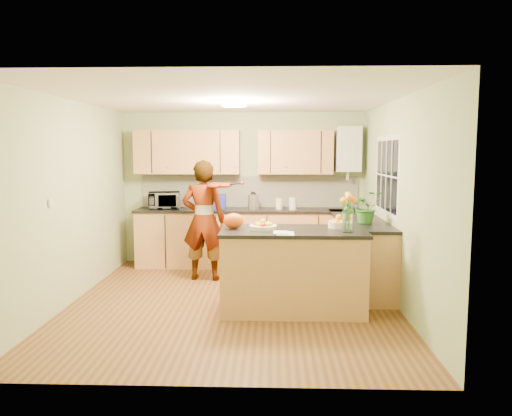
{
  "coord_description": "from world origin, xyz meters",
  "views": [
    {
      "loc": [
        0.49,
        -6.04,
        1.88
      ],
      "look_at": [
        0.27,
        0.5,
        1.12
      ],
      "focal_mm": 35.0,
      "sensor_mm": 36.0,
      "label": 1
    }
  ],
  "objects": [
    {
      "name": "potted_plant",
      "position": [
        1.7,
        0.4,
        1.15
      ],
      "size": [
        0.46,
        0.42,
        0.42
      ],
      "primitive_type": "imported",
      "rotation": [
        0.0,
        0.0,
        0.28
      ],
      "color": "#2B6822",
      "rests_on": "right_counter"
    },
    {
      "name": "window_right",
      "position": [
        1.99,
        0.6,
        1.55
      ],
      "size": [
        0.01,
        1.3,
        1.05
      ],
      "color": "silver",
      "rests_on": "wall_right"
    },
    {
      "name": "jar_cream",
      "position": [
        0.59,
        1.94,
        1.03
      ],
      "size": [
        0.14,
        0.14,
        0.17
      ],
      "primitive_type": "cylinder",
      "rotation": [
        0.0,
        0.0,
        0.37
      ],
      "color": "beige",
      "rests_on": "back_counter"
    },
    {
      "name": "flower_vase",
      "position": [
        1.33,
        -0.47,
        1.31
      ],
      "size": [
        0.28,
        0.28,
        0.52
      ],
      "rotation": [
        0.0,
        0.0,
        -0.21
      ],
      "color": "silver",
      "rests_on": "peninsula_island"
    },
    {
      "name": "wall_front",
      "position": [
        0.0,
        -2.25,
        1.25
      ],
      "size": [
        4.0,
        0.02,
        2.5
      ],
      "primitive_type": "cube",
      "color": "#9FB07D",
      "rests_on": "floor"
    },
    {
      "name": "blue_box",
      "position": [
        -0.42,
        1.96,
        1.06
      ],
      "size": [
        0.3,
        0.23,
        0.23
      ],
      "primitive_type": "cube",
      "rotation": [
        0.0,
        0.0,
        0.04
      ],
      "color": "navy",
      "rests_on": "back_counter"
    },
    {
      "name": "violinist",
      "position": [
        -0.51,
        1.08,
        0.87
      ],
      "size": [
        0.67,
        0.47,
        1.75
      ],
      "primitive_type": "imported",
      "rotation": [
        0.0,
        0.0,
        3.05
      ],
      "color": "#E7B88D",
      "rests_on": "floor"
    },
    {
      "name": "right_counter",
      "position": [
        1.7,
        0.85,
        0.47
      ],
      "size": [
        0.62,
        2.24,
        0.94
      ],
      "color": "#B87A49",
      "rests_on": "floor"
    },
    {
      "name": "microwave",
      "position": [
        -1.27,
        1.94,
        1.08
      ],
      "size": [
        0.54,
        0.41,
        0.27
      ],
      "primitive_type": "imported",
      "rotation": [
        0.0,
        0.0,
        0.18
      ],
      "color": "silver",
      "rests_on": "back_counter"
    },
    {
      "name": "ceiling_lamp",
      "position": [
        0.0,
        0.3,
        2.46
      ],
      "size": [
        0.3,
        0.3,
        0.07
      ],
      "color": "#FFEABF",
      "rests_on": "ceiling"
    },
    {
      "name": "wall_back",
      "position": [
        0.0,
        2.25,
        1.25
      ],
      "size": [
        4.0,
        0.02,
        2.5
      ],
      "primitive_type": "cube",
      "color": "#9FB07D",
      "rests_on": "floor"
    },
    {
      "name": "ceiling",
      "position": [
        0.0,
        0.0,
        2.5
      ],
      "size": [
        4.0,
        4.5,
        0.02
      ],
      "primitive_type": "cube",
      "color": "white",
      "rests_on": "wall_back"
    },
    {
      "name": "kettle",
      "position": [
        0.18,
        1.94,
        1.07
      ],
      "size": [
        0.17,
        0.17,
        0.32
      ],
      "rotation": [
        0.0,
        0.0,
        -0.25
      ],
      "color": "silver",
      "rests_on": "back_counter"
    },
    {
      "name": "wall_left",
      "position": [
        -2.0,
        0.0,
        1.25
      ],
      "size": [
        0.02,
        4.5,
        2.5
      ],
      "primitive_type": "cube",
      "color": "#9FB07D",
      "rests_on": "floor"
    },
    {
      "name": "fruit_dish",
      "position": [
        0.38,
        -0.29,
        1.01
      ],
      "size": [
        0.32,
        0.32,
        0.11
      ],
      "color": "beige",
      "rests_on": "peninsula_island"
    },
    {
      "name": "floor",
      "position": [
        0.0,
        0.0,
        0.0
      ],
      "size": [
        4.5,
        4.5,
        0.0
      ],
      "primitive_type": "plane",
      "color": "#553418",
      "rests_on": "ground"
    },
    {
      "name": "back_counter",
      "position": [
        0.1,
        1.95,
        0.47
      ],
      "size": [
        3.64,
        0.62,
        0.94
      ],
      "color": "#B87A49",
      "rests_on": "floor"
    },
    {
      "name": "boiler",
      "position": [
        1.7,
        2.09,
        1.9
      ],
      "size": [
        0.4,
        0.3,
        0.86
      ],
      "color": "silver",
      "rests_on": "wall_back"
    },
    {
      "name": "orange_bowl",
      "position": [
        1.28,
        -0.14,
        1.03
      ],
      "size": [
        0.26,
        0.26,
        0.15
      ],
      "color": "beige",
      "rests_on": "peninsula_island"
    },
    {
      "name": "peninsula_island",
      "position": [
        0.73,
        -0.29,
        0.48
      ],
      "size": [
        1.68,
        0.86,
        0.97
      ],
      "color": "#B87A49",
      "rests_on": "floor"
    },
    {
      "name": "wall_right",
      "position": [
        2.0,
        0.0,
        1.25
      ],
      "size": [
        0.02,
        4.5,
        2.5
      ],
      "primitive_type": "cube",
      "color": "#9FB07D",
      "rests_on": "floor"
    },
    {
      "name": "upper_cabinets",
      "position": [
        -0.18,
        2.08,
        1.85
      ],
      "size": [
        3.2,
        0.34,
        0.7
      ],
      "color": "#B87A49",
      "rests_on": "wall_back"
    },
    {
      "name": "splashback",
      "position": [
        0.1,
        2.23,
        1.2
      ],
      "size": [
        3.6,
        0.02,
        0.52
      ],
      "primitive_type": "cube",
      "color": "white",
      "rests_on": "back_counter"
    },
    {
      "name": "light_switch",
      "position": [
        -1.99,
        -0.6,
        1.3
      ],
      "size": [
        0.02,
        0.09,
        0.09
      ],
      "primitive_type": "cube",
      "color": "silver",
      "rests_on": "wall_left"
    },
    {
      "name": "jar_white",
      "position": [
        0.81,
        1.89,
        1.03
      ],
      "size": [
        0.15,
        0.15,
        0.19
      ],
      "primitive_type": "cylinder",
      "rotation": [
        0.0,
        0.0,
        -0.26
      ],
      "color": "silver",
      "rests_on": "back_counter"
    },
    {
      "name": "papers",
      "position": [
        0.63,
        -0.59,
        0.97
      ],
      "size": [
        0.2,
        0.27,
        0.01
      ],
      "primitive_type": "cube",
      "color": "white",
      "rests_on": "peninsula_island"
    },
    {
      "name": "violin",
      "position": [
        -0.31,
        0.86,
        1.4
      ],
      "size": [
        0.69,
        0.6,
        0.17
      ],
      "primitive_type": null,
      "rotation": [
        0.17,
        0.0,
        -0.61
      ],
      "color": "#521705",
      "rests_on": "violinist"
    },
    {
      "name": "orange_bag",
      "position": [
        0.03,
        -0.24,
        1.06
      ],
      "size": [
        0.29,
        0.27,
        0.18
      ],
      "primitive_type": "ellipsoid",
      "rotation": [
        0.0,
        0.0,
        0.31
      ],
      "color": "#DF5212",
      "rests_on": "peninsula_island"
    }
  ]
}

